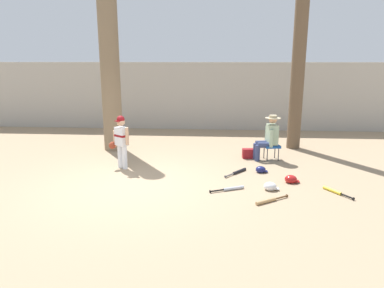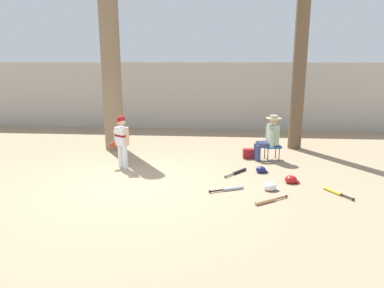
{
  "view_description": "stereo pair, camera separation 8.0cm",
  "coord_description": "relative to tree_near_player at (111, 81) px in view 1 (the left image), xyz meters",
  "views": [
    {
      "loc": [
        1.75,
        -7.08,
        2.62
      ],
      "look_at": [
        1.19,
        0.72,
        0.75
      ],
      "focal_mm": 33.36,
      "sensor_mm": 36.0,
      "label": 1
    },
    {
      "loc": [
        1.83,
        -7.07,
        2.62
      ],
      "look_at": [
        1.19,
        0.72,
        0.75
      ],
      "focal_mm": 33.36,
      "sensor_mm": 36.0,
      "label": 2
    }
  ],
  "objects": [
    {
      "name": "batting_helmet_navy",
      "position": [
        4.11,
        -1.97,
        -1.95
      ],
      "size": [
        0.28,
        0.22,
        0.16
      ],
      "color": "navy",
      "rests_on": "ground"
    },
    {
      "name": "batting_helmet_red",
      "position": [
        4.68,
        -2.64,
        -1.94
      ],
      "size": [
        0.31,
        0.24,
        0.18
      ],
      "color": "#A81919",
      "rests_on": "ground"
    },
    {
      "name": "folding_stool",
      "position": [
        4.51,
        -0.83,
        -1.65
      ],
      "size": [
        0.46,
        0.46,
        0.41
      ],
      "color": "#194C9E",
      "rests_on": "ground"
    },
    {
      "name": "seated_spectator",
      "position": [
        4.41,
        -0.85,
        -1.37
      ],
      "size": [
        0.68,
        0.54,
        1.2
      ],
      "color": "navy",
      "rests_on": "ground"
    },
    {
      "name": "tree_behind_spectator",
      "position": [
        5.36,
        0.55,
        0.2
      ],
      "size": [
        0.59,
        0.59,
        5.02
      ],
      "color": "brown",
      "rests_on": "ground"
    },
    {
      "name": "tree_near_player",
      "position": [
        0.0,
        0.0,
        0.0
      ],
      "size": [
        0.8,
        0.8,
        4.8
      ],
      "color": "#7F6B51",
      "rests_on": "ground"
    },
    {
      "name": "handbag_beside_stool",
      "position": [
        3.93,
        -0.72,
        -1.88
      ],
      "size": [
        0.36,
        0.21,
        0.26
      ],
      "primitive_type": "cube",
      "rotation": [
        0.0,
        0.0,
        0.11
      ],
      "color": "maroon",
      "rests_on": "ground"
    },
    {
      "name": "bat_black_composite",
      "position": [
        3.57,
        -2.06,
        -1.98
      ],
      "size": [
        0.54,
        0.66,
        0.07
      ],
      "color": "black",
      "rests_on": "ground"
    },
    {
      "name": "bat_yellow_trainer",
      "position": [
        5.44,
        -3.2,
        -1.98
      ],
      "size": [
        0.44,
        0.65,
        0.07
      ],
      "color": "yellow",
      "rests_on": "ground"
    },
    {
      "name": "bat_aluminum_silver",
      "position": [
        3.37,
        -3.2,
        -1.98
      ],
      "size": [
        0.72,
        0.38,
        0.07
      ],
      "color": "#B7BCC6",
      "rests_on": "ground"
    },
    {
      "name": "concrete_back_wall",
      "position": [
        1.31,
        3.42,
        -0.76
      ],
      "size": [
        18.0,
        0.36,
        2.51
      ],
      "primitive_type": "cube",
      "color": "#ADA89E",
      "rests_on": "ground"
    },
    {
      "name": "bat_wood_tan",
      "position": [
        4.05,
        -3.79,
        -1.98
      ],
      "size": [
        0.67,
        0.5,
        0.07
      ],
      "color": "tan",
      "rests_on": "ground"
    },
    {
      "name": "young_ballplayer",
      "position": [
        0.74,
        -1.85,
        -1.27
      ],
      "size": [
        0.59,
        0.4,
        1.31
      ],
      "color": "white",
      "rests_on": "ground"
    },
    {
      "name": "ground_plane",
      "position": [
        1.31,
        -3.05,
        -2.01
      ],
      "size": [
        60.0,
        60.0,
        0.0
      ],
      "primitive_type": "plane",
      "color": "#9E8466"
    },
    {
      "name": "batting_helmet_white",
      "position": [
        4.17,
        -3.13,
        -1.94
      ],
      "size": [
        0.31,
        0.24,
        0.18
      ],
      "color": "silver",
      "rests_on": "ground"
    }
  ]
}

